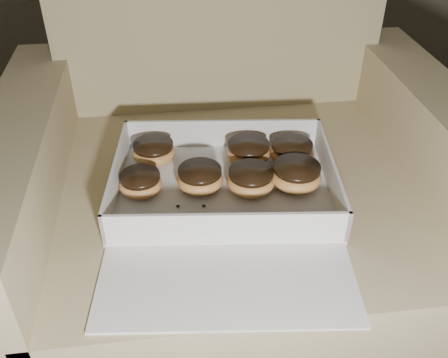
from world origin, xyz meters
TOP-DOWN VIEW (x-y plane):
  - armchair at (-0.25, 1.00)m, footprint 0.92×0.78m
  - bakery_box at (-0.29, 0.85)m, footprint 0.45×0.51m
  - donut_a at (-0.41, 1.00)m, footprint 0.09×0.09m
  - donut_b at (-0.15, 0.88)m, footprint 0.09×0.09m
  - donut_c at (-0.24, 0.88)m, footprint 0.09×0.09m
  - donut_d at (-0.14, 0.96)m, footprint 0.09×0.09m
  - donut_e at (-0.33, 0.90)m, footprint 0.09×0.09m
  - donut_f at (-0.22, 0.97)m, footprint 0.09×0.09m
  - donut_g at (-0.44, 0.90)m, footprint 0.08×0.08m
  - crumb_a at (-0.33, 0.84)m, footprint 0.01×0.01m
  - crumb_b at (-0.12, 0.74)m, footprint 0.01×0.01m
  - crumb_c at (-0.37, 0.85)m, footprint 0.01×0.01m
  - crumb_d at (-0.28, 0.81)m, footprint 0.01×0.01m
  - crumb_e at (-0.20, 0.78)m, footprint 0.01×0.01m

SIDE VIEW (x-z plane):
  - armchair at x=-0.25m, z-range -0.18..0.78m
  - crumb_a at x=-0.33m, z-range 0.44..0.44m
  - crumb_b at x=-0.12m, z-range 0.44..0.44m
  - crumb_c at x=-0.37m, z-range 0.44..0.44m
  - crumb_d at x=-0.28m, z-range 0.44..0.44m
  - crumb_e at x=-0.20m, z-range 0.44..0.44m
  - bakery_box at x=-0.29m, z-range 0.41..0.48m
  - donut_g at x=-0.44m, z-range 0.44..0.48m
  - donut_a at x=-0.41m, z-range 0.44..0.48m
  - donut_e at x=-0.33m, z-range 0.44..0.48m
  - donut_d at x=-0.14m, z-range 0.44..0.48m
  - donut_f at x=-0.22m, z-range 0.44..0.48m
  - donut_c at x=-0.24m, z-range 0.44..0.48m
  - donut_b at x=-0.15m, z-range 0.44..0.49m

